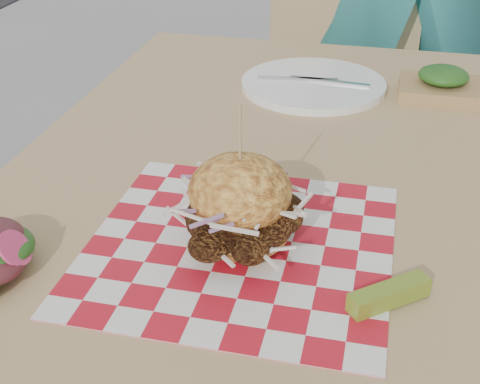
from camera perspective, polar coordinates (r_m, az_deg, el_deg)
The scene contains 7 objects.
patio_table at distance 1.02m, azimuth 3.53°, elevation -1.81°, with size 0.80×1.20×0.75m.
patio_chair at distance 1.90m, azimuth 7.77°, elevation 9.59°, with size 0.50×0.51×0.95m.
paper_liner at distance 0.81m, azimuth -0.00°, elevation -4.56°, with size 0.36×0.36×0.00m, color red.
sandwich at distance 0.78m, azimuth -0.00°, elevation -1.44°, with size 0.16×0.16×0.18m.
pickle_spear at distance 0.73m, azimuth 12.60°, elevation -8.56°, with size 0.10×0.02×0.02m, color olive.
place_setting at distance 1.27m, azimuth 6.27°, elevation 9.11°, with size 0.27×0.27×0.02m.
kraft_tray at distance 1.28m, azimuth 16.86°, elevation 8.77°, with size 0.15×0.12×0.06m.
Camera 1 is at (0.14, -0.74, 1.21)m, focal length 50.00 mm.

